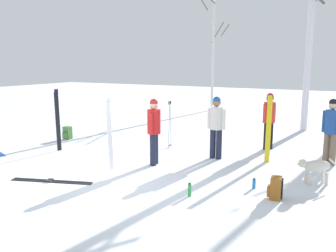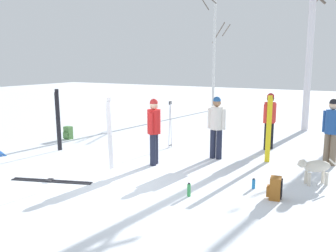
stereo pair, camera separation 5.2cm
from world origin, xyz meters
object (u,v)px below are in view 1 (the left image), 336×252
object	(u,v)px
person_3	(269,117)
ski_pair_planted_0	(110,134)
dog	(315,167)
water_bottle_0	(254,184)
birch_tree_1	(310,26)
birch_tree_0	(213,46)
backpack_0	(67,133)
person_1	(154,127)
ski_pair_planted_1	(268,129)
backpack_1	(275,188)
person_0	(216,123)
water_bottle_1	(190,190)
ski_pair_planted_2	(58,120)
ski_poles_0	(170,123)
person_2	(331,127)
ski_pair_lying_0	(52,181)

from	to	relation	value
person_3	ski_pair_planted_0	world-z (taller)	ski_pair_planted_0
dog	water_bottle_0	size ratio (longest dim) A/B	3.43
water_bottle_0	birch_tree_1	bearing A→B (deg)	91.30
birch_tree_0	backpack_0	bearing A→B (deg)	-98.34
person_1	ski_pair_planted_1	world-z (taller)	ski_pair_planted_1
person_3	ski_pair_planted_1	bearing A→B (deg)	-76.78
person_1	backpack_1	size ratio (longest dim) A/B	3.90
person_0	birch_tree_0	distance (m)	10.59
person_0	water_bottle_0	world-z (taller)	person_0
person_0	water_bottle_1	xyz separation A→B (m)	(0.62, -2.93, -0.85)
person_1	water_bottle_0	bearing A→B (deg)	-10.93
person_1	water_bottle_1	world-z (taller)	person_1
person_0	ski_pair_planted_2	distance (m)	4.69
ski_pair_planted_1	backpack_1	bearing A→B (deg)	-72.77
ski_poles_0	backpack_0	bearing A→B (deg)	-170.29
person_2	ski_poles_0	bearing A→B (deg)	-175.50
person_3	birch_tree_0	distance (m)	9.49
ski_pair_planted_0	birch_tree_1	size ratio (longest dim) A/B	0.23
water_bottle_1	backpack_1	bearing A→B (deg)	24.30
person_1	water_bottle_1	distance (m)	2.55
person_1	dog	world-z (taller)	person_1
dog	person_2	bearing A→B (deg)	86.40
person_3	ski_pair_planted_1	world-z (taller)	ski_pair_planted_1
person_2	water_bottle_1	size ratio (longest dim) A/B	6.22
person_0	backpack_1	xyz separation A→B (m)	(2.13, -2.25, -0.77)
backpack_0	water_bottle_1	bearing A→B (deg)	-25.14
person_0	backpack_1	size ratio (longest dim) A/B	3.90
birch_tree_0	person_3	bearing A→B (deg)	-56.94
backpack_0	birch_tree_0	world-z (taller)	birch_tree_0
ski_pair_planted_1	person_0	bearing A→B (deg)	-165.74
person_1	ski_poles_0	size ratio (longest dim) A/B	1.18
person_0	ski_pair_planted_1	distance (m)	1.38
person_2	ski_pair_planted_1	bearing A→B (deg)	-159.65
ski_pair_planted_1	birch_tree_1	xyz separation A→B (m)	(0.11, 5.24, 3.06)
dog	person_3	bearing A→B (deg)	121.48
person_3	ski_pair_planted_0	size ratio (longest dim) A/B	0.96
person_1	ski_pair_planted_2	bearing A→B (deg)	-178.44
ski_pair_planted_2	backpack_1	size ratio (longest dim) A/B	4.20
ski_pair_planted_0	birch_tree_1	bearing A→B (deg)	67.05
backpack_1	person_0	bearing A→B (deg)	133.48
person_0	water_bottle_0	xyz separation A→B (m)	(1.61, -1.87, -0.88)
backpack_1	birch_tree_1	distance (m)	8.70
person_0	backpack_1	world-z (taller)	person_0
ski_pair_planted_1	backpack_0	xyz separation A→B (m)	(-6.74, -0.44, -0.67)
dog	ski_poles_0	bearing A→B (deg)	161.39
ski_pair_lying_0	backpack_1	size ratio (longest dim) A/B	4.17
person_1	birch_tree_1	distance (m)	7.96
ski_pair_planted_1	backpack_1	xyz separation A→B (m)	(0.80, -2.59, -0.67)
person_1	birch_tree_0	bearing A→B (deg)	104.70
ski_pair_planted_0	birch_tree_1	xyz separation A→B (m)	(3.31, 7.83, 3.06)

